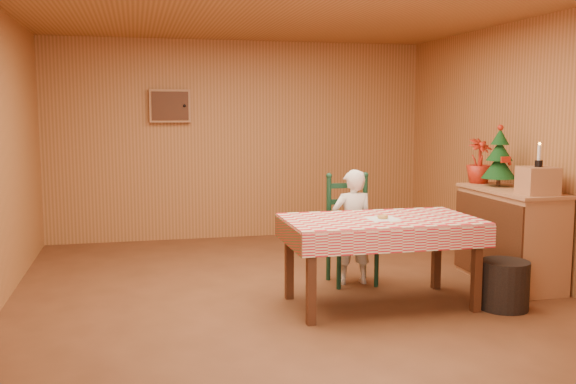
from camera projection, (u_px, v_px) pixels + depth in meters
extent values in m
plane|color=brown|center=(293.00, 299.00, 5.77)|extent=(6.00, 6.00, 0.00)
cube|color=#B27440|center=(239.00, 140.00, 8.51)|extent=(5.00, 0.10, 2.60)
cube|color=#B27440|center=(545.00, 151.00, 6.18)|extent=(0.10, 6.00, 2.60)
cube|color=#A9733F|center=(293.00, 3.00, 5.45)|extent=(5.00, 6.00, 0.10)
cube|color=#B87E52|center=(170.00, 106.00, 8.18)|extent=(0.52, 0.08, 0.42)
cube|color=#4E2714|center=(170.00, 106.00, 8.14)|extent=(0.46, 0.02, 0.36)
sphere|color=black|center=(185.00, 106.00, 8.17)|extent=(0.04, 0.04, 0.04)
cube|color=#4E2714|center=(380.00, 224.00, 5.52)|extent=(1.60, 0.90, 0.06)
cube|color=#4E2714|center=(311.00, 282.00, 5.04)|extent=(0.07, 0.07, 0.69)
cube|color=#4E2714|center=(477.00, 272.00, 5.37)|extent=(0.07, 0.07, 0.69)
cube|color=#4E2714|center=(289.00, 261.00, 5.76)|extent=(0.07, 0.07, 0.69)
cube|color=#4E2714|center=(436.00, 253.00, 6.09)|extent=(0.07, 0.07, 0.69)
cube|color=red|center=(381.00, 219.00, 5.51)|extent=(1.64, 0.94, 0.02)
cube|color=red|center=(402.00, 241.00, 5.07)|extent=(1.64, 0.02, 0.18)
cube|color=red|center=(362.00, 222.00, 5.98)|extent=(1.64, 0.02, 0.18)
cube|color=#295527|center=(288.00, 235.00, 5.34)|extent=(0.02, 0.94, 0.18)
cube|color=#295527|center=(467.00, 227.00, 5.71)|extent=(0.02, 0.94, 0.18)
cube|color=black|center=(352.00, 240.00, 6.26)|extent=(0.44, 0.40, 0.04)
cylinder|color=black|center=(339.00, 268.00, 6.08)|extent=(0.04, 0.04, 0.41)
cylinder|color=black|center=(376.00, 266.00, 6.17)|extent=(0.04, 0.04, 0.41)
cylinder|color=black|center=(328.00, 260.00, 6.41)|extent=(0.04, 0.04, 0.41)
cylinder|color=black|center=(364.00, 258.00, 6.49)|extent=(0.04, 0.04, 0.41)
cylinder|color=black|center=(329.00, 206.00, 6.34)|extent=(0.05, 0.05, 0.60)
sphere|color=black|center=(329.00, 176.00, 6.30)|extent=(0.06, 0.06, 0.06)
cylinder|color=black|center=(365.00, 205.00, 6.43)|extent=(0.05, 0.05, 0.60)
sphere|color=black|center=(365.00, 175.00, 6.39)|extent=(0.06, 0.06, 0.06)
cube|color=black|center=(347.00, 217.00, 6.40)|extent=(0.38, 0.03, 0.05)
cube|color=black|center=(347.00, 201.00, 6.38)|extent=(0.38, 0.03, 0.05)
cube|color=black|center=(347.00, 186.00, 6.36)|extent=(0.38, 0.03, 0.05)
imported|color=white|center=(352.00, 227.00, 6.24)|extent=(0.41, 0.27, 1.12)
cube|color=white|center=(383.00, 219.00, 5.46)|extent=(0.28, 0.28, 0.00)
torus|color=#C79447|center=(383.00, 217.00, 5.46)|extent=(0.12, 0.12, 0.03)
cube|color=#B87E52|center=(510.00, 238.00, 6.29)|extent=(0.50, 1.20, 0.90)
cube|color=#B87E52|center=(512.00, 191.00, 6.24)|extent=(0.54, 1.24, 0.03)
cube|color=#4E2714|center=(486.00, 239.00, 6.23)|extent=(0.02, 1.20, 0.80)
cube|color=#B87E52|center=(538.00, 181.00, 5.83)|extent=(0.33, 0.33, 0.25)
cylinder|color=#4E2714|center=(498.00, 182.00, 6.47)|extent=(0.04, 0.04, 0.08)
cone|color=#0C3512|center=(499.00, 166.00, 6.45)|extent=(0.34, 0.34, 0.24)
cone|color=#0C3512|center=(500.00, 151.00, 6.43)|extent=(0.26, 0.26, 0.20)
cone|color=#0C3512|center=(500.00, 137.00, 6.41)|extent=(0.18, 0.18, 0.16)
sphere|color=#A51E0F|center=(501.00, 128.00, 6.40)|extent=(0.06, 0.06, 0.06)
cube|color=#A51E0F|center=(506.00, 160.00, 6.29)|extent=(0.10, 0.02, 0.06)
sphere|color=#A51E0F|center=(510.00, 164.00, 6.41)|extent=(0.04, 0.04, 0.04)
sphere|color=#A51E0F|center=(490.00, 156.00, 6.47)|extent=(0.04, 0.04, 0.04)
sphere|color=#A51E0F|center=(498.00, 146.00, 6.52)|extent=(0.04, 0.04, 0.04)
imported|color=#A51E0F|center=(479.00, 161.00, 6.72)|extent=(0.32, 0.32, 0.47)
cylinder|color=black|center=(539.00, 164.00, 5.81)|extent=(0.07, 0.07, 0.06)
cylinder|color=white|center=(539.00, 153.00, 5.80)|extent=(0.03, 0.03, 0.14)
sphere|color=orange|center=(540.00, 144.00, 5.79)|extent=(0.02, 0.02, 0.02)
cylinder|color=black|center=(504.00, 285.00, 5.47)|extent=(0.46, 0.46, 0.42)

